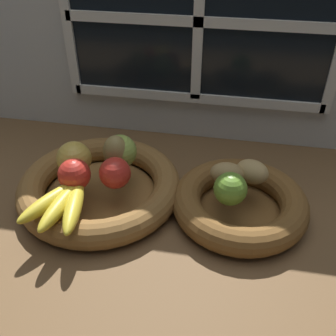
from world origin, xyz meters
TOP-DOWN VIEW (x-y plane):
  - ground_plane at (0.00, 0.00)cm, footprint 140.00×90.00cm
  - back_wall at (0.00, 29.77)cm, footprint 140.00×4.60cm
  - fruit_bowl_left at (-16.93, -1.11)cm, footprint 35.36×35.36cm
  - fruit_bowl_right at (13.27, -1.11)cm, footprint 28.03×28.03cm
  - apple_red_right at (-12.24, -3.72)cm, footprint 6.50×6.50cm
  - apple_green_back at (-13.25, 3.41)cm, footprint 7.38×7.38cm
  - apple_red_front at (-20.08, -5.77)cm, footprint 6.58×6.58cm
  - apple_golden_left at (-21.97, -0.96)cm, footprint 7.36×7.36cm
  - pear_brown at (-13.71, 2.23)cm, footprint 7.92×7.89cm
  - banana_bunch_front at (-20.02, -12.44)cm, footprint 12.72×16.64cm
  - potato_oblong at (10.02, 1.42)cm, footprint 7.15×4.84cm
  - potato_back at (15.07, 2.86)cm, footprint 8.40×7.50cm
  - lime_near at (10.94, -4.60)cm, footprint 6.50×6.50cm

SIDE VIEW (x-z plane):
  - ground_plane at x=0.00cm, z-range -3.00..0.00cm
  - fruit_bowl_left at x=-16.93cm, z-range -0.18..5.65cm
  - fruit_bowl_right at x=13.27cm, z-range -0.16..5.67cm
  - banana_bunch_front at x=-20.02cm, z-range 5.83..8.94cm
  - potato_oblong at x=10.02cm, z-range 5.83..10.52cm
  - potato_back at x=15.07cm, z-range 5.83..10.76cm
  - apple_red_right at x=-12.24cm, z-range 5.83..12.33cm
  - lime_near at x=10.94cm, z-range 5.83..12.34cm
  - apple_red_front at x=-20.08cm, z-range 5.83..12.41cm
  - apple_golden_left at x=-21.97cm, z-range 5.83..13.19cm
  - apple_green_back at x=-13.25cm, z-range 5.83..13.21cm
  - pear_brown at x=-13.71cm, z-range 5.83..13.92cm
  - back_wall at x=0.00cm, z-range 0.38..55.38cm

